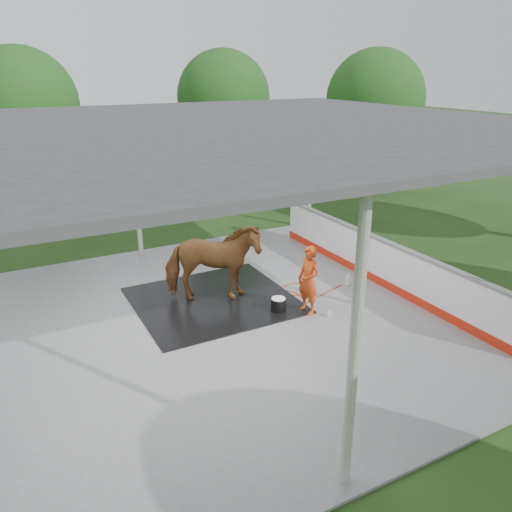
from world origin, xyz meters
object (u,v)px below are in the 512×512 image
dasher_board (378,261)px  horse (212,263)px  wash_bucket (278,304)px  handler (309,280)px

dasher_board → horse: horse is taller
dasher_board → horse: size_ratio=3.75×
horse → wash_bucket: 1.73m
dasher_board → handler: bearing=-167.3°
dasher_board → handler: size_ratio=5.31×
handler → wash_bucket: (-0.53, 0.34, -0.60)m
dasher_board → horse: 4.12m
wash_bucket → horse: bearing=132.7°
dasher_board → wash_bucket: dasher_board is taller
handler → dasher_board: bearing=91.0°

